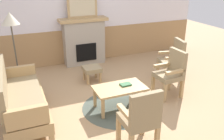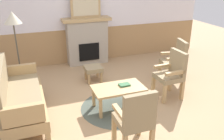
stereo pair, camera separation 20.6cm
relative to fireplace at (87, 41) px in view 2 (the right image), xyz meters
The scene contains 13 objects.
ground_plane 2.44m from the fireplace, 90.00° to the right, with size 14.00×14.00×0.00m, color tan.
wall_back 0.70m from the fireplace, 90.00° to the left, with size 7.20×0.14×2.70m.
fireplace is the anchor object (origin of this frame).
framed_picture 0.91m from the fireplace, 90.00° to the left, with size 0.80×0.04×0.56m.
couch 2.90m from the fireplace, 128.91° to the right, with size 0.70×1.80×0.98m.
coffee_table 2.59m from the fireplace, 91.89° to the right, with size 0.96×0.56×0.44m.
round_rug 2.66m from the fireplace, 91.89° to the right, with size 1.44×1.44×0.01m, color #4C564C.
book_on_table 2.55m from the fireplace, 88.87° to the right, with size 0.20×0.14×0.03m, color #33663D.
footstool 1.28m from the fireplace, 98.67° to the right, with size 0.40×0.40×0.36m.
armchair_near_fireplace 2.47m from the fireplace, 48.87° to the right, with size 0.57×0.57×0.98m.
armchair_by_window_left 2.74m from the fireplace, 66.21° to the right, with size 0.50×0.50×0.98m.
armchair_front_left 3.74m from the fireplace, 94.39° to the right, with size 0.48×0.48×0.98m.
floor_lamp_by_couch 2.17m from the fireplace, 152.47° to the right, with size 0.36×0.36×1.68m.
Camera 2 is at (-1.58, -3.97, 2.46)m, focal length 38.79 mm.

